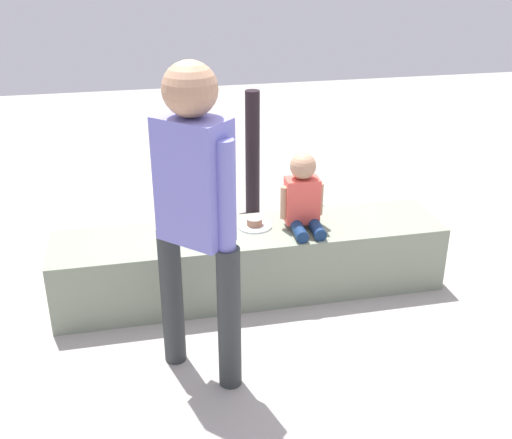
{
  "coord_description": "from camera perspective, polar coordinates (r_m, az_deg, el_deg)",
  "views": [
    {
      "loc": [
        -0.7,
        -3.39,
        2.1
      ],
      "look_at": [
        -0.05,
        -0.37,
        0.68
      ],
      "focal_mm": 43.3,
      "sensor_mm": 36.0,
      "label": 1
    }
  ],
  "objects": [
    {
      "name": "adult_standing",
      "position": [
        2.89,
        -5.67,
        1.74
      ],
      "size": [
        0.38,
        0.38,
        1.63
      ],
      "color": "#2C3132",
      "rests_on": "ground_plane"
    },
    {
      "name": "railing_post",
      "position": [
        4.76,
        -0.32,
        3.84
      ],
      "size": [
        0.36,
        0.36,
        1.08
      ],
      "color": "black",
      "rests_on": "ground_plane"
    },
    {
      "name": "cake_box_white",
      "position": [
        5.07,
        8.28,
        0.64
      ],
      "size": [
        0.37,
        0.4,
        0.11
      ],
      "primitive_type": "cube",
      "rotation": [
        0.0,
        0.0,
        0.29
      ],
      "color": "white",
      "rests_on": "ground_plane"
    },
    {
      "name": "water_bottle_far_side",
      "position": [
        5.17,
        -4.03,
        1.93
      ],
      "size": [
        0.06,
        0.06,
        0.23
      ],
      "color": "silver",
      "rests_on": "ground_plane"
    },
    {
      "name": "party_cup_red",
      "position": [
        4.55,
        -10.25,
        -2.52
      ],
      "size": [
        0.07,
        0.07,
        0.1
      ],
      "primitive_type": "cylinder",
      "color": "red",
      "rests_on": "ground_plane"
    },
    {
      "name": "child_seated",
      "position": [
        3.81,
        4.37,
        2.15
      ],
      "size": [
        0.28,
        0.32,
        0.48
      ],
      "color": "navy",
      "rests_on": "concrete_ledge"
    },
    {
      "name": "concrete_ledge",
      "position": [
        3.94,
        -0.48,
        -3.86
      ],
      "size": [
        2.44,
        0.52,
        0.43
      ],
      "primitive_type": "cube",
      "color": "gray",
      "rests_on": "ground_plane"
    },
    {
      "name": "handbag_black_leather",
      "position": [
        4.29,
        -11.94,
        -3.46
      ],
      "size": [
        0.33,
        0.13,
        0.33
      ],
      "color": "black",
      "rests_on": "ground_plane"
    },
    {
      "name": "gift_bag",
      "position": [
        4.35,
        -4.65,
        -2.03
      ],
      "size": [
        0.23,
        0.1,
        0.34
      ],
      "color": "#59C6B2",
      "rests_on": "ground_plane"
    },
    {
      "name": "cake_plate",
      "position": [
        3.89,
        -0.13,
        -0.37
      ],
      "size": [
        0.22,
        0.22,
        0.07
      ],
      "color": "white",
      "rests_on": "concrete_ledge"
    },
    {
      "name": "ground_plane",
      "position": [
        4.05,
        -0.47,
        -6.53
      ],
      "size": [
        12.0,
        12.0,
        0.0
      ],
      "primitive_type": "plane",
      "color": "#9F9993"
    },
    {
      "name": "water_bottle_near_gift",
      "position": [
        5.16,
        3.88,
        1.82
      ],
      "size": [
        0.07,
        0.07,
        0.22
      ],
      "color": "silver",
      "rests_on": "ground_plane"
    }
  ]
}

